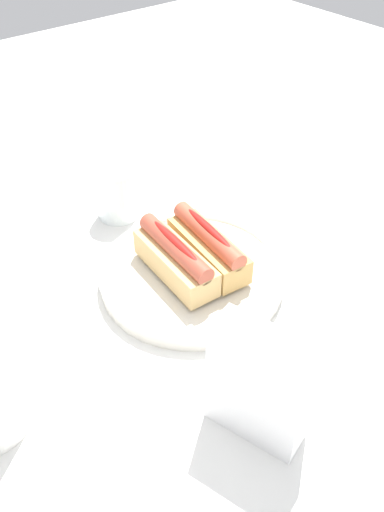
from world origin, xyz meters
TOP-DOWN VIEW (x-y plane):
  - ground_plane at (0.00, 0.00)m, footprint 2.40×2.40m
  - serving_bowl at (0.01, 0.01)m, footprint 0.27×0.27m
  - hotdog_front at (0.01, -0.02)m, footprint 0.15×0.07m
  - hotdog_back at (0.01, 0.03)m, footprint 0.15×0.06m
  - water_glass at (0.22, -0.00)m, footprint 0.07×0.07m
  - napkin_box at (-0.22, 0.10)m, footprint 0.12×0.07m

SIDE VIEW (x-z plane):
  - ground_plane at x=0.00m, z-range 0.00..0.00m
  - serving_bowl at x=0.01m, z-range 0.00..0.03m
  - water_glass at x=0.22m, z-range -0.01..0.08m
  - hotdog_front at x=0.01m, z-range 0.03..0.09m
  - hotdog_back at x=0.01m, z-range 0.03..0.09m
  - napkin_box at x=-0.22m, z-range 0.00..0.15m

